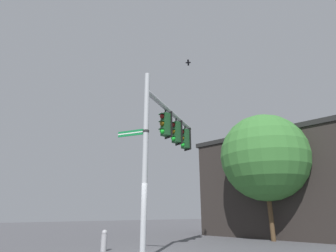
{
  "coord_description": "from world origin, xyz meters",
  "views": [
    {
      "loc": [
        -8.16,
        5.16,
        1.52
      ],
      "look_at": [
        1.07,
        -1.87,
        5.3
      ],
      "focal_mm": 28.31,
      "sensor_mm": 36.0,
      "label": 1
    }
  ],
  "objects": [
    {
      "name": "signal_pole",
      "position": [
        0.0,
        0.0,
        3.45
      ],
      "size": [
        0.2,
        0.2,
        6.89
      ],
      "primitive_type": "cylinder",
      "color": "#ADB2B7",
      "rests_on": "ground"
    },
    {
      "name": "mast_arm",
      "position": [
        1.33,
        -2.33,
        6.1
      ],
      "size": [
        2.86,
        4.78,
        0.22
      ],
      "primitive_type": "cylinder",
      "rotation": [
        0.0,
        1.57,
        5.23
      ],
      "color": "#ADB2B7"
    },
    {
      "name": "traffic_light_nearest_pole",
      "position": [
        0.93,
        -1.6,
        5.29
      ],
      "size": [
        0.54,
        0.49,
        1.31
      ],
      "color": "black"
    },
    {
      "name": "traffic_light_mid_inner",
      "position": [
        1.59,
        -2.76,
        5.29
      ],
      "size": [
        0.54,
        0.49,
        1.31
      ],
      "color": "black"
    },
    {
      "name": "traffic_light_mid_outer",
      "position": [
        2.25,
        -3.92,
        5.29
      ],
      "size": [
        0.54,
        0.49,
        1.31
      ],
      "color": "black"
    },
    {
      "name": "street_name_sign",
      "position": [
        0.36,
        0.21,
        4.44
      ],
      "size": [
        1.2,
        0.75,
        0.22
      ],
      "color": "#147238"
    },
    {
      "name": "bird_flying",
      "position": [
        0.71,
        -2.9,
        8.85
      ],
      "size": [
        0.36,
        0.36,
        0.15
      ],
      "color": "black"
    },
    {
      "name": "storefront_building",
      "position": [
        2.02,
        -11.96,
        3.27
      ],
      "size": [
        10.3,
        7.39,
        6.51
      ],
      "color": "#282321",
      "rests_on": "ground"
    },
    {
      "name": "tree_by_storefront",
      "position": [
        0.83,
        -8.97,
        4.67
      ],
      "size": [
        5.16,
        5.16,
        7.26
      ],
      "color": "#4C3823",
      "rests_on": "ground"
    },
    {
      "name": "fire_hydrant",
      "position": [
        2.85,
        0.09,
        0.42
      ],
      "size": [
        0.35,
        0.24,
        0.82
      ],
      "color": "#99999E",
      "rests_on": "ground"
    }
  ]
}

